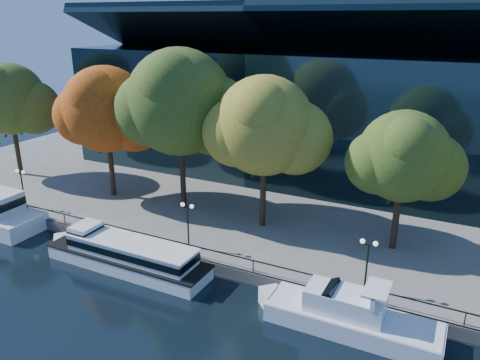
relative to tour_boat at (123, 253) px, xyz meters
The scene contains 14 objects.
ground 5.86m from the tour_boat, ahead, with size 160.00×160.00×0.00m, color black.
promenade 36.16m from the tour_boat, 80.97° to the left, with size 90.00×67.08×1.00m.
railing 6.26m from the tour_boat, 24.41° to the left, with size 88.20×0.08×0.99m.
convention_building 31.98m from the tour_boat, 86.92° to the left, with size 50.00×24.57×21.43m.
tour_boat is the anchor object (origin of this frame).
cruiser_near 18.56m from the tour_boat, ahead, with size 12.62×3.25×3.66m.
tree_0 29.33m from the tour_boat, 156.68° to the left, with size 10.79×8.85×13.78m.
tree_1 17.25m from the tour_boat, 133.75° to the left, with size 11.34×9.30×14.14m.
tree_2 15.27m from the tour_boat, 95.82° to the left, with size 13.02×10.68×16.18m.
tree_3 16.20m from the tour_boat, 53.41° to the left, with size 11.19×9.18×14.12m.
tree_4 24.20m from the tour_boat, 30.14° to the left, with size 9.32×7.64×11.91m.
lamp_0 16.92m from the tour_boat, 166.76° to the left, with size 1.26×0.36×4.03m.
lamp_1 6.11m from the tour_boat, 44.14° to the left, with size 1.26×0.36×4.03m.
lamp_2 19.58m from the tour_boat, 11.37° to the left, with size 1.26×0.36×4.03m.
Camera 1 is at (18.51, -25.82, 19.74)m, focal length 35.00 mm.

